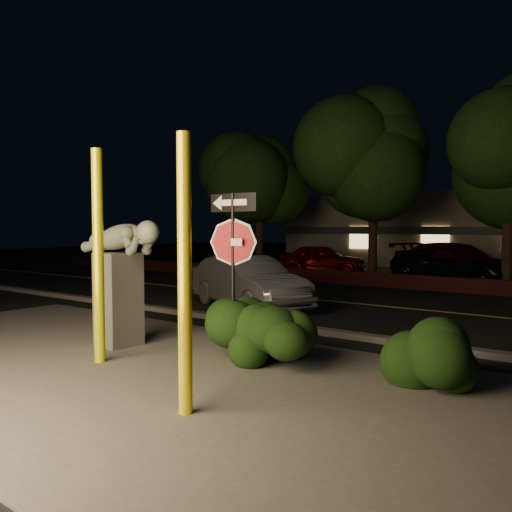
% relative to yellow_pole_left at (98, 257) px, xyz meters
% --- Properties ---
extents(ground, '(90.00, 90.00, 0.00)m').
position_rel_yellow_pole_left_xyz_m(ground, '(1.03, 11.04, -1.68)').
color(ground, black).
rests_on(ground, ground).
extents(patio, '(14.00, 6.00, 0.02)m').
position_rel_yellow_pole_left_xyz_m(patio, '(1.03, 0.04, -1.67)').
color(patio, '#4C4944').
rests_on(patio, ground).
extents(road, '(80.00, 8.00, 0.01)m').
position_rel_yellow_pole_left_xyz_m(road, '(1.03, 8.04, -1.67)').
color(road, black).
rests_on(road, ground).
extents(lane_marking, '(80.00, 0.12, 0.00)m').
position_rel_yellow_pole_left_xyz_m(lane_marking, '(1.03, 8.04, -1.66)').
color(lane_marking, gold).
rests_on(lane_marking, road).
extents(curb, '(80.00, 0.25, 0.12)m').
position_rel_yellow_pole_left_xyz_m(curb, '(1.03, 3.94, -1.62)').
color(curb, '#4C4944').
rests_on(curb, ground).
extents(brick_wall, '(40.00, 0.35, 0.50)m').
position_rel_yellow_pole_left_xyz_m(brick_wall, '(1.03, 12.34, -1.43)').
color(brick_wall, '#481718').
rests_on(brick_wall, ground).
extents(parking_lot, '(40.00, 12.00, 0.01)m').
position_rel_yellow_pole_left_xyz_m(parking_lot, '(1.03, 18.04, -1.67)').
color(parking_lot, black).
rests_on(parking_lot, ground).
extents(building, '(22.00, 10.20, 4.00)m').
position_rel_yellow_pole_left_xyz_m(building, '(1.03, 26.03, 0.32)').
color(building, gray).
rests_on(building, ground).
extents(tree_far_a, '(4.60, 4.60, 7.43)m').
position_rel_yellow_pole_left_xyz_m(tree_far_a, '(-6.97, 14.04, 3.67)').
color(tree_far_a, black).
rests_on(tree_far_a, ground).
extents(tree_far_b, '(5.20, 5.20, 8.41)m').
position_rel_yellow_pole_left_xyz_m(tree_far_b, '(-1.47, 14.24, 4.38)').
color(tree_far_b, black).
rests_on(tree_far_b, ground).
extents(tree_far_c, '(4.80, 4.80, 7.84)m').
position_rel_yellow_pole_left_xyz_m(tree_far_c, '(3.53, 13.84, 3.99)').
color(tree_far_c, black).
rests_on(tree_far_c, ground).
extents(yellow_pole_left, '(0.17, 0.17, 3.35)m').
position_rel_yellow_pole_left_xyz_m(yellow_pole_left, '(0.00, 0.00, 0.00)').
color(yellow_pole_left, yellow).
rests_on(yellow_pole_left, ground).
extents(yellow_pole_right, '(0.16, 0.16, 3.19)m').
position_rel_yellow_pole_left_xyz_m(yellow_pole_right, '(2.62, -0.79, -0.08)').
color(yellow_pole_right, yellow).
rests_on(yellow_pole_right, ground).
extents(signpost, '(0.90, 0.06, 2.67)m').
position_rel_yellow_pole_left_xyz_m(signpost, '(1.64, 1.30, 0.22)').
color(signpost, black).
rests_on(signpost, ground).
extents(sculpture, '(2.11, 0.78, 2.25)m').
position_rel_yellow_pole_left_xyz_m(sculpture, '(-0.65, 0.91, -0.29)').
color(sculpture, '#4C4944').
rests_on(sculpture, ground).
extents(hedge_center, '(1.86, 0.91, 0.96)m').
position_rel_yellow_pole_left_xyz_m(hedge_center, '(1.76, 1.97, -1.20)').
color(hedge_center, black).
rests_on(hedge_center, ground).
extents(hedge_right, '(2.10, 1.48, 1.24)m').
position_rel_yellow_pole_left_xyz_m(hedge_right, '(2.09, 1.48, -1.05)').
color(hedge_right, black).
rests_on(hedge_right, ground).
extents(hedge_far_right, '(1.53, 1.00, 1.03)m').
position_rel_yellow_pole_left_xyz_m(hedge_far_right, '(4.52, 1.90, -1.16)').
color(hedge_far_right, black).
rests_on(hedge_far_right, ground).
extents(silver_sedan, '(4.43, 2.99, 1.38)m').
position_rel_yellow_pole_left_xyz_m(silver_sedan, '(-1.37, 5.70, -0.98)').
color(silver_sedan, '#ACACB1').
rests_on(silver_sedan, ground).
extents(parked_car_red, '(4.31, 2.71, 1.37)m').
position_rel_yellow_pole_left_xyz_m(parked_car_red, '(-4.62, 15.83, -0.99)').
color(parked_car_red, '#6E0809').
rests_on(parked_car_red, ground).
extents(parked_car_darkred, '(5.76, 3.93, 1.55)m').
position_rel_yellow_pole_left_xyz_m(parked_car_darkred, '(1.47, 15.57, -0.90)').
color(parked_car_darkred, '#440A09').
rests_on(parked_car_darkred, ground).
extents(parked_car_dark, '(5.53, 3.68, 1.41)m').
position_rel_yellow_pole_left_xyz_m(parked_car_dark, '(1.60, 15.26, -0.97)').
color(parked_car_dark, black).
rests_on(parked_car_dark, ground).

